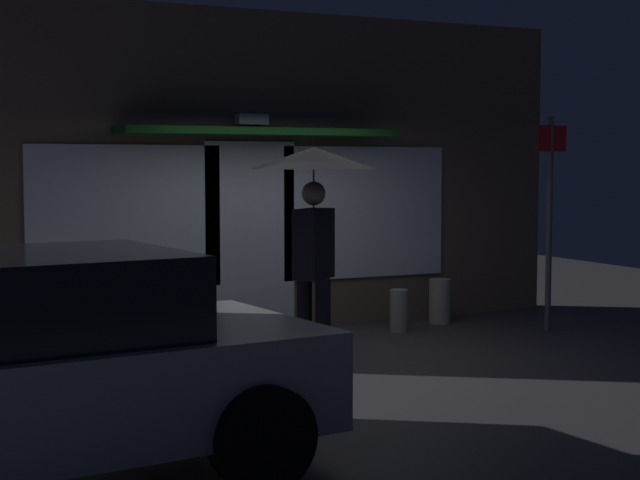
% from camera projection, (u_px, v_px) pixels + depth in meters
% --- Properties ---
extents(ground_plane, '(18.00, 18.00, 0.00)m').
position_uv_depth(ground_plane, '(329.00, 364.00, 9.43)').
color(ground_plane, '#423F44').
extents(building_facade, '(8.25, 1.00, 3.72)m').
position_uv_depth(building_facade, '(245.00, 172.00, 11.40)').
color(building_facade, brown).
rests_on(building_facade, ground).
extents(person_with_umbrella, '(1.22, 1.22, 2.10)m').
position_uv_depth(person_with_umbrella, '(314.00, 188.00, 9.31)').
color(person_with_umbrella, black).
rests_on(person_with_umbrella, ground).
extents(street_sign_post, '(0.40, 0.07, 2.48)m').
position_uv_depth(street_sign_post, '(550.00, 211.00, 11.21)').
color(street_sign_post, '#595B60').
rests_on(street_sign_post, ground).
extents(sidewalk_bollard, '(0.21, 0.21, 0.49)m').
position_uv_depth(sidewalk_bollard, '(399.00, 311.00, 11.23)').
color(sidewalk_bollard, '#9E998E').
rests_on(sidewalk_bollard, ground).
extents(sidewalk_bollard_2, '(0.26, 0.26, 0.54)m').
position_uv_depth(sidewalk_bollard_2, '(440.00, 301.00, 11.87)').
color(sidewalk_bollard_2, '#B2A899').
rests_on(sidewalk_bollard_2, ground).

